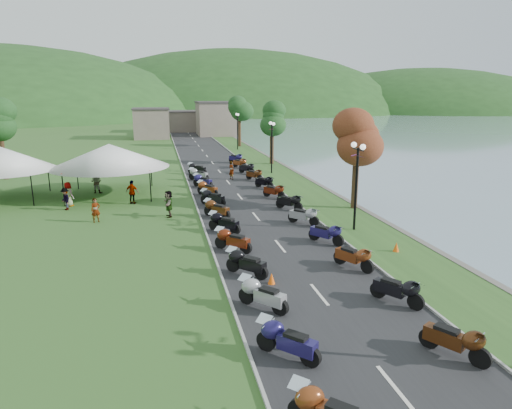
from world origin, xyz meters
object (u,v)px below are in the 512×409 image
pedestrian_a (97,222)px  pedestrian_c (67,210)px  vendor_tent_main (111,170)px  pedestrian_b (97,193)px

pedestrian_a → pedestrian_c: bearing=101.1°
vendor_tent_main → pedestrian_c: 5.43m
pedestrian_a → pedestrian_c: same height
vendor_tent_main → pedestrian_a: vendor_tent_main is taller
pedestrian_a → pedestrian_c: size_ratio=1.00×
pedestrian_a → pedestrian_b: pedestrian_b is taller
pedestrian_c → pedestrian_b: bearing=136.0°
vendor_tent_main → pedestrian_b: size_ratio=3.35×
pedestrian_a → pedestrian_c: (-2.40, 3.64, 0.00)m
vendor_tent_main → pedestrian_c: size_ratio=3.93×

